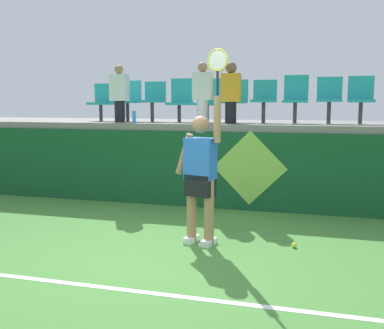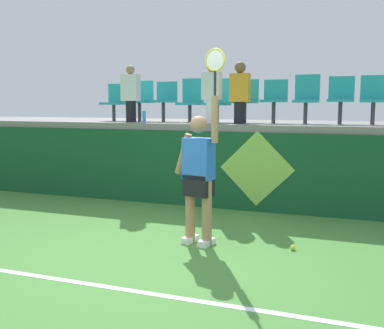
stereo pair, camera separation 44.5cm
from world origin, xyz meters
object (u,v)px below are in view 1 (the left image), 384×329
at_px(stadium_chair_4, 208,99).
at_px(stadium_chair_9, 361,97).
at_px(tennis_player, 201,173).
at_px(stadium_chair_5, 235,98).
at_px(stadium_chair_7, 296,97).
at_px(stadium_chair_0, 102,100).
at_px(stadium_chair_3, 180,99).
at_px(tennis_ball, 294,245).
at_px(spectator_1, 231,92).
at_px(spectator_2, 119,93).
at_px(spectator_0, 202,92).
at_px(water_bottle, 134,117).
at_px(stadium_chair_2, 153,99).
at_px(stadium_chair_6, 264,98).
at_px(stadium_chair_8, 329,97).

height_order(stadium_chair_4, stadium_chair_9, stadium_chair_9).
distance_m(tennis_player, stadium_chair_5, 3.16).
xyz_separation_m(stadium_chair_7, stadium_chair_9, (1.12, -0.00, -0.01)).
bearing_deg(stadium_chair_0, stadium_chair_3, 0.30).
bearing_deg(tennis_ball, stadium_chair_3, 130.21).
distance_m(stadium_chair_3, spectator_1, 1.19).
xyz_separation_m(stadium_chair_3, spectator_2, (-1.09, -0.45, 0.11)).
bearing_deg(spectator_0, stadium_chair_0, 169.30).
relative_size(tennis_player, stadium_chair_3, 2.94).
height_order(stadium_chair_0, spectator_2, spectator_2).
height_order(water_bottle, spectator_1, spectator_1).
height_order(tennis_player, spectator_2, spectator_2).
bearing_deg(stadium_chair_3, tennis_player, -68.07).
xyz_separation_m(tennis_player, stadium_chair_5, (-0.12, 3.00, 0.97)).
bearing_deg(spectator_2, stadium_chair_2, 39.80).
height_order(tennis_player, tennis_ball, tennis_player).
relative_size(water_bottle, stadium_chair_3, 0.26).
relative_size(stadium_chair_2, stadium_chair_4, 0.95).
distance_m(stadium_chair_7, spectator_1, 1.20).
relative_size(stadium_chair_6, stadium_chair_8, 0.95).
bearing_deg(spectator_1, stadium_chair_4, 139.42).
distance_m(tennis_player, stadium_chair_0, 4.27).
height_order(water_bottle, stadium_chair_4, stadium_chair_4).
xyz_separation_m(stadium_chair_5, spectator_0, (-0.53, -0.42, 0.12)).
height_order(tennis_player, stadium_chair_5, tennis_player).
distance_m(stadium_chair_2, stadium_chair_6, 2.19).
xyz_separation_m(tennis_ball, stadium_chair_0, (-4.09, 2.84, 1.85)).
xyz_separation_m(tennis_player, stadium_chair_0, (-2.89, 3.00, 0.94)).
bearing_deg(spectator_0, stadium_chair_7, 14.64).
distance_m(tennis_ball, stadium_chair_4, 3.88).
distance_m(stadium_chair_7, spectator_0, 1.70).
height_order(stadium_chair_7, spectator_2, spectator_2).
relative_size(stadium_chair_3, spectator_1, 0.78).
distance_m(water_bottle, stadium_chair_5, 1.94).
xyz_separation_m(water_bottle, stadium_chair_0, (-1.01, 0.72, 0.31)).
height_order(tennis_ball, stadium_chair_8, stadium_chair_8).
relative_size(stadium_chair_7, spectator_1, 0.80).
relative_size(stadium_chair_7, spectator_2, 0.81).
height_order(tennis_player, stadium_chair_2, tennis_player).
height_order(tennis_player, stadium_chair_0, tennis_player).
height_order(stadium_chair_7, spectator_0, spectator_0).
bearing_deg(stadium_chair_9, spectator_1, -168.58).
relative_size(stadium_chair_0, spectator_1, 0.70).
bearing_deg(spectator_0, tennis_ball, -52.57).
xyz_separation_m(stadium_chair_2, spectator_1, (1.65, -0.45, 0.11)).
height_order(stadium_chair_3, stadium_chair_7, stadium_chair_7).
relative_size(tennis_ball, spectator_1, 0.06).
bearing_deg(stadium_chair_7, stadium_chair_0, -179.90).
bearing_deg(stadium_chair_3, stadium_chair_0, -179.70).
relative_size(tennis_player, stadium_chair_9, 2.95).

